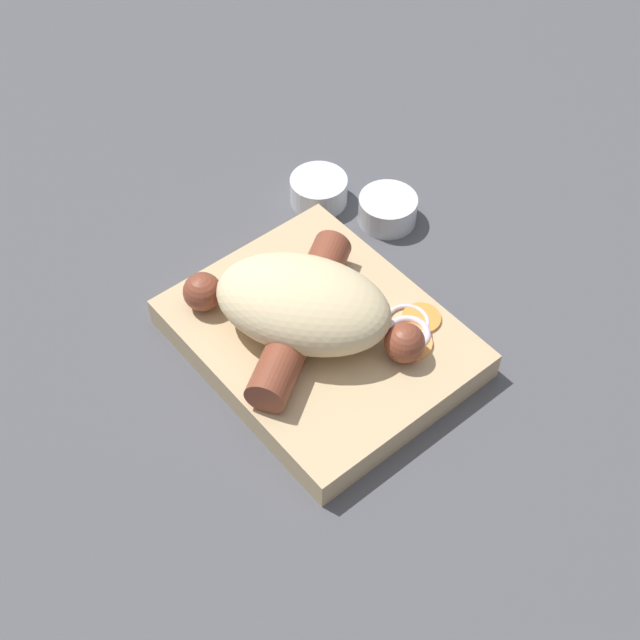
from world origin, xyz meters
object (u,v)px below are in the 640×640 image
(sausage, at_px, (301,317))
(condiment_cup_far, at_px, (319,191))
(bread_roll, at_px, (303,304))
(condiment_cup_near, at_px, (388,211))
(food_tray, at_px, (320,338))

(sausage, height_order, condiment_cup_far, sausage)
(bread_roll, xyz_separation_m, condiment_cup_near, (0.07, -0.15, -0.05))
(food_tray, bearing_deg, sausage, 56.34)
(food_tray, distance_m, condiment_cup_near, 0.16)
(condiment_cup_near, height_order, condiment_cup_far, same)
(bread_roll, bearing_deg, condiment_cup_near, -66.16)
(condiment_cup_near, xyz_separation_m, condiment_cup_far, (0.06, 0.03, 0.00))
(sausage, height_order, condiment_cup_near, sausage)
(bread_roll, bearing_deg, condiment_cup_far, -43.52)
(sausage, distance_m, condiment_cup_near, 0.17)
(sausage, xyz_separation_m, condiment_cup_far, (0.13, -0.12, -0.03))
(food_tray, relative_size, bread_roll, 1.36)
(sausage, bearing_deg, condiment_cup_near, -66.43)
(condiment_cup_far, bearing_deg, food_tray, 140.73)
(food_tray, distance_m, condiment_cup_far, 0.18)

